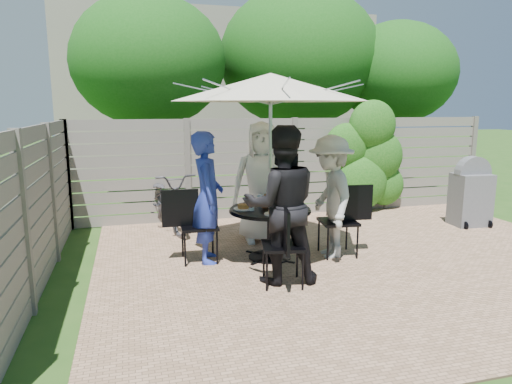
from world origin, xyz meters
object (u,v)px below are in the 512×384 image
object	(u,v)px
chair_back	(260,220)
plate_front	(274,213)
glass_back	(260,200)
glass_right	(288,201)
plate_right	(296,206)
person_right	(330,197)
plate_left	(243,207)
glass_left	(252,205)
chair_right	(339,235)
person_left	(208,198)
syrup_jug	(265,202)
bbq_grill	(471,195)
chair_left	(198,240)
plate_extra	(288,211)
person_back	(261,183)
chair_front	(283,262)
plate_back	(266,201)
person_front	(281,206)
coffee_cup	(275,200)
patio_table	(270,224)
bicycle	(167,200)
umbrella	(271,87)

from	to	relation	value
chair_back	plate_front	xyz separation A→B (m)	(-0.19, -1.31, 0.43)
glass_back	glass_right	distance (m)	0.40
chair_back	plate_right	world-z (taller)	chair_back
person_right	plate_left	distance (m)	1.20
glass_left	chair_right	bearing A→B (deg)	-3.28
person_left	syrup_jug	distance (m)	0.78
bbq_grill	glass_left	bearing A→B (deg)	-164.27
chair_left	plate_extra	xyz separation A→B (m)	(1.09, -0.46, 0.43)
person_back	chair_front	distance (m)	1.90
plate_back	plate_front	xyz separation A→B (m)	(-0.10, -0.71, 0.00)
plate_left	bbq_grill	xyz separation A→B (m)	(4.21, 0.70, -0.18)
chair_front	plate_right	bearing A→B (deg)	-17.18
chair_right	syrup_jug	bearing A→B (deg)	-4.61
chair_left	plate_left	xyz separation A→B (m)	(0.60, -0.08, 0.43)
chair_left	plate_back	xyz separation A→B (m)	(1.01, 0.22, 0.43)
glass_back	bbq_grill	size ratio (longest dim) A/B	0.11
person_front	glass_right	size ratio (longest dim) A/B	13.18
chair_back	coffee_cup	size ratio (longest dim) A/B	8.35
person_right	glass_right	distance (m)	0.58
chair_front	plate_extra	xyz separation A→B (m)	(0.27, 0.63, 0.44)
patio_table	syrup_jug	bearing A→B (deg)	132.00
glass_back	plate_right	bearing A→B (deg)	-37.38
coffee_cup	bicycle	size ratio (longest dim) A/B	0.06
plate_extra	bicycle	distance (m)	2.66
person_left	glass_back	bearing A→B (deg)	-70.30
chair_left	glass_back	world-z (taller)	chair_left
chair_front	person_right	distance (m)	1.39
patio_table	person_left	distance (m)	0.91
person_front	glass_left	xyz separation A→B (m)	(-0.15, 0.75, -0.15)
plate_extra	chair_back	bearing A→B (deg)	89.92
glass_back	bbq_grill	xyz separation A→B (m)	(3.92, 0.48, -0.22)
bbq_grill	plate_left	bearing A→B (deg)	-166.05
glass_right	chair_right	bearing A→B (deg)	-16.59
person_back	bicycle	size ratio (longest dim) A/B	0.97
chair_back	person_front	world-z (taller)	person_front
person_front	plate_right	world-z (taller)	person_front
umbrella	bbq_grill	bearing A→B (deg)	10.99
person_front	bbq_grill	bearing A→B (deg)	-150.24
glass_left	bicycle	size ratio (longest dim) A/B	0.07
person_front	glass_back	size ratio (longest dim) A/B	13.18
chair_front	glass_left	bearing A→B (deg)	20.02
patio_table	bbq_grill	bearing A→B (deg)	10.99
chair_left	person_front	distance (m)	1.42
chair_back	plate_back	distance (m)	0.74
syrup_jug	bbq_grill	size ratio (longest dim) A/B	0.13
plate_front	syrup_jug	distance (m)	0.42
person_back	glass_left	distance (m)	0.98
person_back	plate_left	size ratio (longest dim) A/B	7.07
plate_front	person_left	bearing A→B (deg)	148.35
plate_left	coffee_cup	size ratio (longest dim) A/B	2.17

